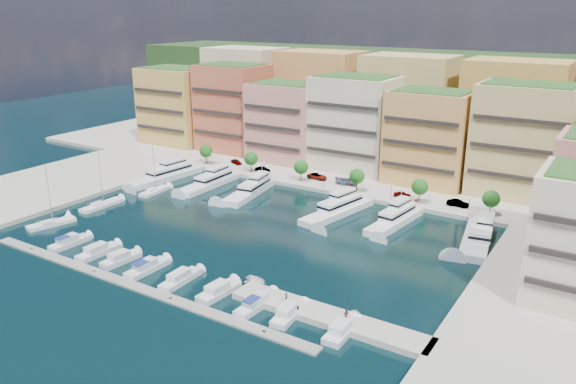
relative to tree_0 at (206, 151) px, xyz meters
name	(u,v)px	position (x,y,z in m)	size (l,w,h in m)	color
ground	(251,232)	(40.00, -33.50, -4.74)	(400.00, 400.00, 0.00)	black
north_quay	(374,164)	(40.00, 28.50, -4.74)	(220.00, 64.00, 2.00)	#9E998E
west_quay	(32,192)	(-22.00, -41.50, -4.74)	(34.00, 76.00, 2.00)	#9E998E
hillside	(428,135)	(40.00, 76.50, -4.74)	(240.00, 40.00, 58.00)	#1B3114
south_pontoon	(131,286)	(37.00, -63.50, -4.74)	(72.00, 2.20, 0.35)	gray
finger_pier	(328,320)	(70.00, -55.50, -4.74)	(32.00, 5.00, 2.00)	#9E998E
apartment_0	(177,105)	(-26.00, 16.49, 8.57)	(22.00, 16.50, 24.80)	gold
apartment_1	(233,108)	(-4.00, 18.49, 9.57)	(20.00, 16.50, 26.80)	#AF593A
apartment_2	(286,122)	(17.00, 16.49, 7.57)	(20.00, 15.50, 22.80)	tan
apartment_3	(354,123)	(38.00, 18.49, 9.07)	(22.00, 16.50, 25.80)	beige
apartment_4	(429,137)	(60.00, 16.49, 8.07)	(20.00, 15.50, 23.80)	tan
apartment_5	(523,141)	(82.00, 18.49, 9.57)	(22.00, 16.50, 26.80)	tan
backblock_0	(246,91)	(-15.00, 40.50, 11.26)	(26.00, 18.00, 30.00)	beige
backblock_1	(320,98)	(15.00, 40.50, 11.26)	(26.00, 18.00, 30.00)	tan
backblock_2	(408,106)	(45.00, 40.50, 11.26)	(26.00, 18.00, 30.00)	tan
backblock_3	(513,116)	(75.00, 40.50, 11.26)	(26.00, 18.00, 30.00)	gold
tree_0	(206,151)	(0.00, 0.00, 0.00)	(3.80, 3.80, 5.65)	#473323
tree_1	(251,159)	(16.00, 0.00, 0.00)	(3.80, 3.80, 5.65)	#473323
tree_2	(301,167)	(32.00, 0.00, 0.00)	(3.80, 3.80, 5.65)	#473323
tree_3	(357,176)	(48.00, 0.00, 0.00)	(3.80, 3.80, 5.65)	#473323
tree_4	(420,187)	(64.00, 0.00, 0.00)	(3.80, 3.80, 5.65)	#473323
tree_5	(491,199)	(80.00, 0.00, 0.00)	(3.80, 3.80, 5.65)	#473323
lamppost_0	(212,158)	(4.00, -2.30, -0.92)	(0.30, 0.30, 4.20)	black
lamppost_1	(264,167)	(22.00, -2.30, -0.92)	(0.30, 0.30, 4.20)	black
lamppost_2	(324,177)	(40.00, -2.30, -0.92)	(0.30, 0.30, 4.20)	black
lamppost_3	(391,189)	(58.00, -2.30, -0.92)	(0.30, 0.30, 4.20)	black
lamppost_4	(469,203)	(76.00, -2.30, -0.92)	(0.30, 0.30, 4.20)	black
yacht_0	(167,175)	(-1.08, -15.35, -3.53)	(6.81, 24.03, 7.30)	white
yacht_1	(210,182)	(12.92, -13.84, -3.65)	(4.95, 20.34, 7.30)	white
yacht_2	(251,190)	(25.67, -13.60, -3.53)	(7.50, 20.32, 7.30)	white
yacht_4	(339,210)	(50.69, -14.54, -3.65)	(8.52, 22.24, 7.30)	white
yacht_5	(396,218)	(63.70, -13.29, -3.53)	(6.16, 19.53, 7.30)	white
yacht_6	(478,236)	(81.09, -13.77, -3.53)	(8.19, 20.78, 7.30)	white
cruiser_1	(69,243)	(14.20, -58.11, -4.17)	(2.84, 8.24, 2.66)	silver
cruiser_2	(98,252)	(22.40, -58.09, -4.20)	(2.96, 8.62, 2.55)	silver
cruiser_3	(120,259)	(28.53, -58.08, -4.20)	(3.27, 7.79, 2.55)	silver
cruiser_4	(147,268)	(35.26, -58.12, -4.17)	(2.94, 8.74, 2.66)	silver
cruiser_5	(181,279)	(43.15, -58.09, -4.20)	(2.69, 8.71, 2.55)	silver
cruiser_6	(218,292)	(51.33, -58.09, -4.20)	(3.42, 8.22, 2.55)	silver
cruiser_7	(257,304)	(58.89, -58.12, -4.17)	(2.87, 8.99, 2.66)	silver
cruiser_8	(288,314)	(64.62, -58.08, -4.20)	(3.36, 7.72, 2.55)	silver
cruiser_9	(341,332)	(73.43, -58.08, -4.20)	(2.94, 7.32, 2.55)	silver
sailboat_2	(154,192)	(4.59, -25.63, -4.43)	(3.30, 9.06, 13.20)	white
sailboat_0	(51,224)	(1.99, -53.35, -4.44)	(5.34, 10.26, 13.20)	white
sailboat_1	(102,206)	(1.71, -39.72, -4.44)	(2.97, 10.92, 13.20)	white
tender_0	(256,280)	(54.13, -51.46, -4.31)	(2.99, 4.19, 0.87)	white
tender_3	(356,312)	(72.82, -51.87, -4.30)	(1.45, 1.68, 0.89)	beige
car_0	(236,162)	(7.68, 4.18, -3.05)	(1.65, 4.09, 1.39)	gray
car_1	(263,169)	(18.75, 1.51, -3.03)	(1.51, 4.33, 1.43)	gray
car_2	(317,176)	(34.88, 3.58, -2.97)	(2.56, 5.56, 1.54)	gray
car_3	(347,181)	(43.57, 3.44, -2.90)	(2.36, 5.80, 1.68)	gray
car_4	(402,194)	(59.39, 1.43, -3.05)	(1.64, 4.06, 1.38)	gray
car_5	(458,203)	(72.51, 1.83, -2.94)	(1.71, 4.90, 1.61)	gray
person_0	(286,298)	(63.00, -56.01, -2.86)	(0.64, 0.42, 1.76)	#27254B
person_1	(346,314)	(72.94, -55.52, -2.86)	(0.86, 0.67, 1.76)	#4F322F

